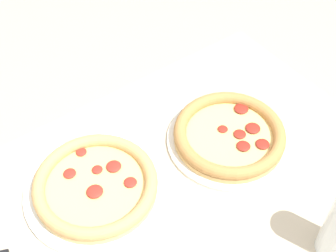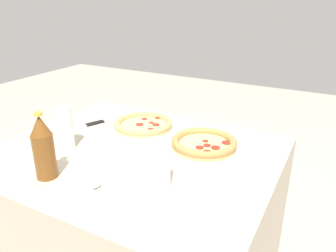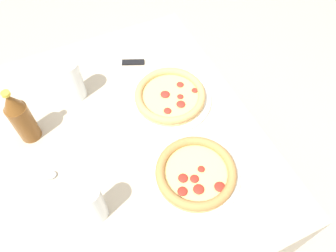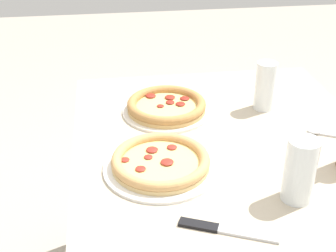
{
  "view_description": "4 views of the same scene",
  "coord_description": "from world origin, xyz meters",
  "views": [
    {
      "loc": [
        -0.28,
        -0.32,
        1.55
      ],
      "look_at": [
        0.1,
        0.21,
        0.82
      ],
      "focal_mm": 50.0,
      "sensor_mm": 36.0,
      "label": 1
    },
    {
      "loc": [
        0.64,
        -0.91,
        1.29
      ],
      "look_at": [
        0.06,
        0.16,
        0.8
      ],
      "focal_mm": 35.0,
      "sensor_mm": 36.0,
      "label": 2
    },
    {
      "loc": [
        0.59,
        -0.12,
        1.67
      ],
      "look_at": [
        0.04,
        0.14,
        0.78
      ],
      "focal_mm": 35.0,
      "sensor_mm": 36.0,
      "label": 3
    },
    {
      "loc": [
        -1.07,
        0.32,
        1.43
      ],
      "look_at": [
        0.08,
        0.16,
        0.77
      ],
      "focal_mm": 50.0,
      "sensor_mm": 36.0,
      "label": 4
    }
  ],
  "objects": [
    {
      "name": "ground_plane",
      "position": [
        0.0,
        0.0,
        0.0
      ],
      "size": [
        8.0,
        8.0,
        0.0
      ],
      "primitive_type": "plane",
      "color": "#A89E8E"
    },
    {
      "name": "pizza_veggie",
      "position": [
        0.22,
        0.14,
        0.76
      ],
      "size": [
        0.28,
        0.28,
        0.04
      ],
      "color": "silver",
      "rests_on": "table"
    },
    {
      "name": "table",
      "position": [
        0.0,
        0.0,
        0.37
      ],
      "size": [
        1.04,
        0.86,
        0.74
      ],
      "color": "#B7A88E",
      "rests_on": "ground_plane"
    },
    {
      "name": "glass_iced_tea",
      "position": [
        0.21,
        -0.17,
        0.81
      ],
      "size": [
        0.06,
        0.06,
        0.16
      ],
      "color": "white",
      "rests_on": "table"
    },
    {
      "name": "knife",
      "position": [
        -0.33,
        0.1,
        0.75
      ],
      "size": [
        0.11,
        0.21,
        0.01
      ],
      "color": "black",
      "rests_on": "table"
    },
    {
      "name": "glass_cola",
      "position": [
        -0.25,
        -0.1,
        0.82
      ],
      "size": [
        0.07,
        0.07,
        0.16
      ],
      "color": "white",
      "rests_on": "table"
    },
    {
      "name": "pizza_margherita",
      "position": [
        -0.08,
        0.2,
        0.76
      ],
      "size": [
        0.3,
        0.3,
        0.04
      ],
      "color": "white",
      "rests_on": "table"
    },
    {
      "name": "beer_bottle",
      "position": [
        -0.14,
        -0.29,
        0.85
      ],
      "size": [
        0.07,
        0.07,
        0.22
      ],
      "color": "brown",
      "rests_on": "table"
    },
    {
      "name": "spoon",
      "position": [
        0.01,
        -0.3,
        0.75
      ],
      "size": [
        0.1,
        0.17,
        0.01
      ],
      "color": "silver",
      "rests_on": "table"
    }
  ]
}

